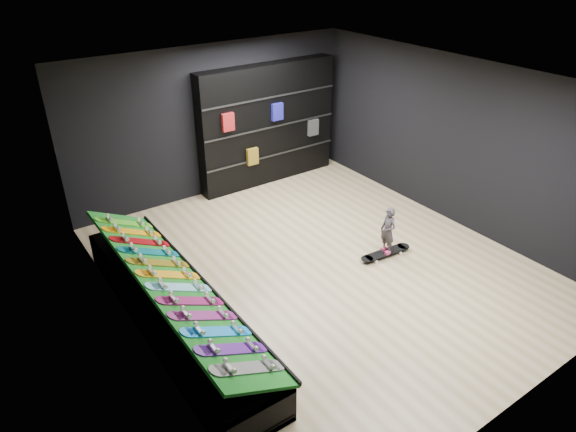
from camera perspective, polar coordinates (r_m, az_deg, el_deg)
floor at (r=8.46m, az=3.57°, el=-5.53°), size 6.00×7.00×0.01m
ceiling at (r=7.20m, az=4.31°, el=14.55°), size 6.00×7.00×0.01m
wall_back at (r=10.47m, az=-8.28°, el=10.37°), size 6.00×0.02×3.00m
wall_front at (r=5.82m, az=26.09°, el=-8.79°), size 6.00×0.02×3.00m
wall_left at (r=6.48m, az=-17.39°, el=-2.97°), size 0.02×7.00×3.00m
wall_right at (r=9.75m, az=17.99°, el=7.84°), size 0.02×7.00×3.00m
display_rack at (r=7.29m, az=-12.59°, el=-10.30°), size 0.90×4.50×0.50m
turf_ramp at (r=7.03m, az=-12.62°, el=-7.25°), size 0.92×4.50×0.46m
back_shelving at (r=10.94m, az=-2.29°, el=10.11°), size 3.14×0.37×2.51m
floor_skateboard at (r=8.81m, az=10.77°, el=-4.17°), size 1.00×0.31×0.09m
child at (r=8.65m, az=10.95°, el=-2.56°), size 0.14×0.19×0.49m
display_board_0 at (r=5.69m, az=-4.45°, el=-16.47°), size 0.93×0.22×0.50m
display_board_1 at (r=5.91m, az=-6.24°, el=-14.47°), size 0.93×0.22×0.50m
display_board_2 at (r=6.14m, az=-7.87°, el=-12.60°), size 0.93×0.22×0.50m
display_board_3 at (r=6.38m, az=-9.35°, el=-10.86°), size 0.93×0.22×0.50m
display_board_4 at (r=6.63m, az=-10.71°, el=-9.25°), size 0.93×0.22×0.50m
display_board_5 at (r=6.89m, az=-11.96°, el=-7.74°), size 0.93×0.22×0.50m
display_board_6 at (r=7.15m, az=-13.11°, el=-6.35°), size 0.93×0.22×0.50m
display_board_7 at (r=7.42m, az=-14.17°, el=-5.06°), size 0.93×0.22×0.50m
display_board_8 at (r=7.70m, az=-15.15°, el=-3.85°), size 0.93×0.22×0.50m
display_board_9 at (r=7.99m, az=-16.06°, el=-2.73°), size 0.93×0.22×0.50m
display_board_10 at (r=8.27m, az=-16.90°, el=-1.69°), size 0.93×0.22×0.50m
display_board_11 at (r=8.57m, az=-17.69°, el=-0.71°), size 0.93×0.22×0.50m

